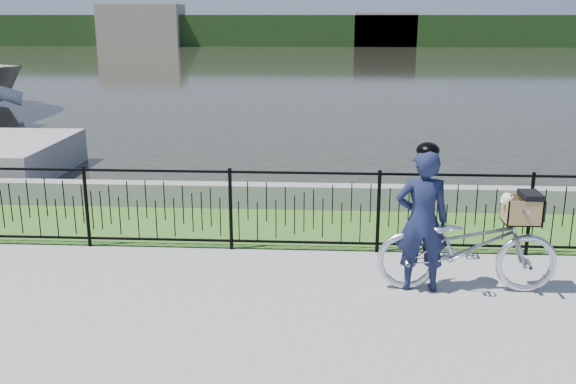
{
  "coord_description": "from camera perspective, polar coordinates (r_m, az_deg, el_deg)",
  "views": [
    {
      "loc": [
        0.26,
        -6.68,
        3.15
      ],
      "look_at": [
        -0.18,
        1.0,
        1.0
      ],
      "focal_mm": 40.0,
      "sensor_mm": 36.0,
      "label": 1
    }
  ],
  "objects": [
    {
      "name": "grass_strip",
      "position": [
        9.8,
        1.61,
        -3.11
      ],
      "size": [
        60.0,
        2.0,
        0.01
      ],
      "primitive_type": "cube",
      "color": "#386720",
      "rests_on": "ground"
    },
    {
      "name": "far_treeline",
      "position": [
        66.7,
        3.16,
        14.16
      ],
      "size": [
        120.0,
        6.0,
        3.0
      ],
      "primitive_type": "cube",
      "color": "#203E18",
      "rests_on": "ground"
    },
    {
      "name": "far_building_right",
      "position": [
        65.45,
        8.58,
        14.08
      ],
      "size": [
        6.0,
        3.0,
        3.2
      ],
      "primitive_type": "cube",
      "color": "gray",
      "rests_on": "ground"
    },
    {
      "name": "bicycle_rig",
      "position": [
        7.74,
        15.71,
        -4.57
      ],
      "size": [
        2.08,
        0.72,
        1.22
      ],
      "color": "silver",
      "rests_on": "ground"
    },
    {
      "name": "quay_wall",
      "position": [
        10.7,
        1.78,
        -0.4
      ],
      "size": [
        60.0,
        0.3,
        0.4
      ],
      "primitive_type": "cube",
      "color": "gray",
      "rests_on": "ground"
    },
    {
      "name": "fence",
      "position": [
        8.67,
        1.43,
        -1.66
      ],
      "size": [
        14.0,
        0.06,
        1.15
      ],
      "primitive_type": null,
      "color": "black",
      "rests_on": "ground"
    },
    {
      "name": "water",
      "position": [
        39.8,
        2.96,
        11.05
      ],
      "size": [
        120.0,
        120.0,
        0.0
      ],
      "primitive_type": "plane",
      "color": "black",
      "rests_on": "ground"
    },
    {
      "name": "cyclist",
      "position": [
        7.53,
        11.82,
        -2.35
      ],
      "size": [
        0.62,
        0.41,
        1.76
      ],
      "color": "#151B3A",
      "rests_on": "ground"
    },
    {
      "name": "ground",
      "position": [
        7.39,
        0.99,
        -9.62
      ],
      "size": [
        120.0,
        120.0,
        0.0
      ],
      "primitive_type": "plane",
      "color": "gray",
      "rests_on": "ground"
    },
    {
      "name": "far_building_left",
      "position": [
        67.22,
        -12.88,
        14.25
      ],
      "size": [
        8.0,
        4.0,
        4.0
      ],
      "primitive_type": "cube",
      "color": "gray",
      "rests_on": "ground"
    }
  ]
}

